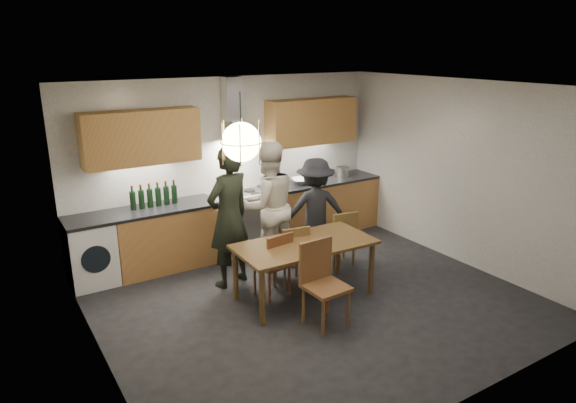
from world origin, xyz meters
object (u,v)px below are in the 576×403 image
person_right (315,209)px  stock_pot (343,172)px  mixing_bowl (302,181)px  person_mid (268,206)px  chair_back_left (276,261)px  chair_front (321,277)px  wine_bottles (154,195)px  person_left (229,217)px  dining_table (305,249)px

person_right → stock_pot: (1.19, 0.89, 0.22)m
person_right → mixing_bowl: 0.93m
person_mid → mixing_bowl: size_ratio=5.30×
chair_back_left → person_right: person_right is taller
chair_front → person_mid: 1.70m
person_mid → wine_bottles: person_mid is taller
chair_back_left → person_left: size_ratio=0.46×
person_mid → person_right: (0.74, -0.09, -0.15)m
chair_back_left → person_left: 0.84m
mixing_bowl → stock_pot: 0.86m
wine_bottles → stock_pot: bearing=-0.7°
chair_front → mixing_bowl: (1.34, 2.41, 0.39)m
dining_table → person_right: 1.25m
person_right → chair_back_left: bearing=56.0°
chair_front → person_left: person_left is taller
chair_front → person_right: 1.87m
chair_front → person_right: (1.01, 1.56, 0.20)m
person_mid → mixing_bowl: person_mid is taller
dining_table → mixing_bowl: 2.14m
chair_front → stock_pot: size_ratio=4.56×
person_left → person_right: person_left is taller
person_right → wine_bottles: bearing=-2.1°
dining_table → person_left: person_left is taller
chair_front → person_left: 1.56m
chair_back_left → stock_pot: 2.87m
stock_pot → mixing_bowl: bearing=-177.1°
dining_table → person_left: (-0.61, 0.83, 0.29)m
dining_table → person_right: (0.81, 0.94, 0.12)m
person_mid → mixing_bowl: bearing=-139.0°
person_left → wine_bottles: (-0.63, 1.04, 0.13)m
person_right → mixing_bowl: bearing=-89.2°
chair_front → wine_bottles: size_ratio=1.47×
stock_pot → dining_table: bearing=-137.6°
person_left → wine_bottles: size_ratio=2.81×
mixing_bowl → dining_table: bearing=-122.7°
person_right → chair_front: bearing=79.3°
dining_table → stock_pot: bearing=44.0°
chair_front → wine_bottles: wine_bottles is taller
dining_table → mixing_bowl: mixing_bowl is taller
dining_table → wine_bottles: 2.28m
mixing_bowl → wine_bottles: size_ratio=0.52×
chair_back_left → chair_front: (0.11, -0.81, 0.07)m
stock_pot → wine_bottles: bearing=179.3°
chair_front → person_mid: size_ratio=0.54×
wine_bottles → dining_table: bearing=-56.3°
person_right → stock_pot: 1.50m
dining_table → stock_pot: (2.00, 1.83, 0.34)m
mixing_bowl → chair_front: bearing=-119.1°
person_left → person_mid: 0.72m
dining_table → wine_bottles: size_ratio=2.61×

